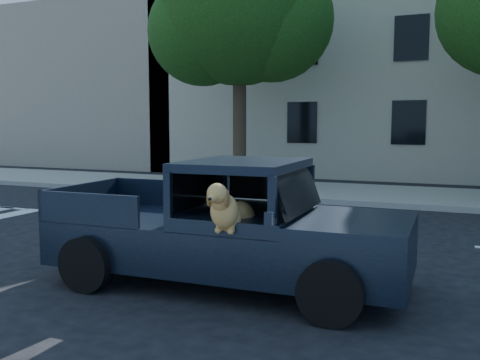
# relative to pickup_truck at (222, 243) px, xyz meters

# --- Properties ---
(ground) EXTENTS (120.00, 120.00, 0.00)m
(ground) POSITION_rel_pickup_truck_xyz_m (-0.01, 0.37, -0.58)
(ground) COLOR black
(ground) RESTS_ON ground
(far_sidewalk) EXTENTS (60.00, 4.00, 0.15)m
(far_sidewalk) POSITION_rel_pickup_truck_xyz_m (-0.01, 9.57, -0.50)
(far_sidewalk) COLOR gray
(far_sidewalk) RESTS_ON ground
(lane_stripes) EXTENTS (21.60, 0.14, 0.01)m
(lane_stripes) POSITION_rel_pickup_truck_xyz_m (1.99, 3.77, -0.57)
(lane_stripes) COLOR silver
(lane_stripes) RESTS_ON ground
(street_tree_left) EXTENTS (6.00, 5.20, 8.60)m
(street_tree_left) POSITION_rel_pickup_truck_xyz_m (-3.98, 9.99, 5.14)
(street_tree_left) COLOR #332619
(street_tree_left) RESTS_ON ground
(building_main) EXTENTS (26.00, 6.00, 9.00)m
(building_main) POSITION_rel_pickup_truck_xyz_m (2.99, 16.87, 3.92)
(building_main) COLOR #BAB49A
(building_main) RESTS_ON ground
(building_left) EXTENTS (12.00, 6.00, 8.00)m
(building_left) POSITION_rel_pickup_truck_xyz_m (-15.01, 16.87, 3.42)
(building_left) COLOR tan
(building_left) RESTS_ON ground
(pickup_truck) EXTENTS (4.81, 2.47, 1.71)m
(pickup_truck) POSITION_rel_pickup_truck_xyz_m (0.00, 0.00, 0.00)
(pickup_truck) COLOR black
(pickup_truck) RESTS_ON ground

